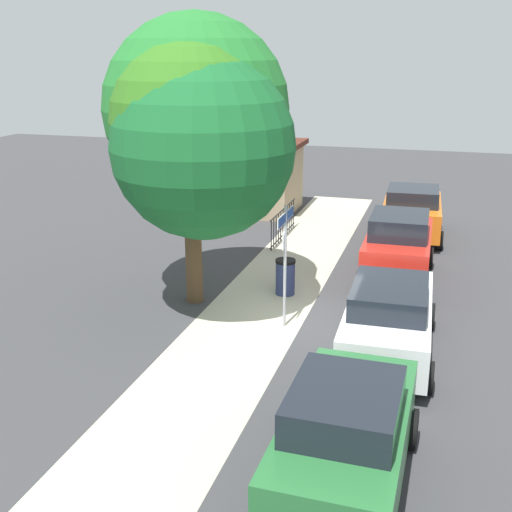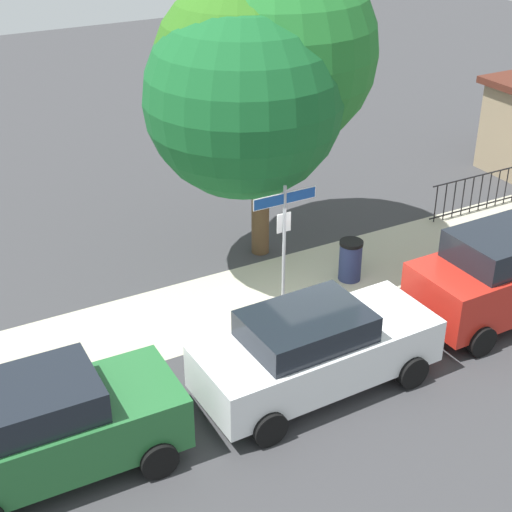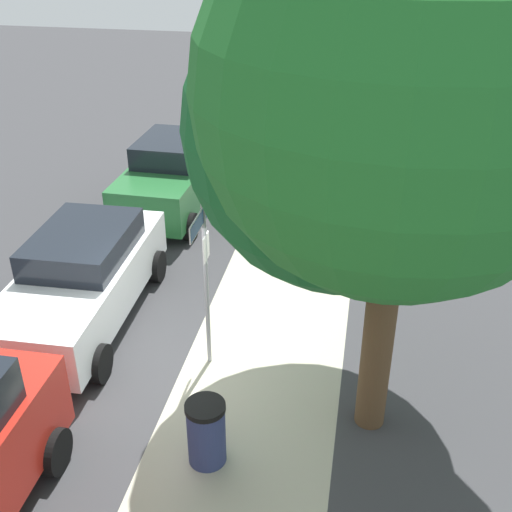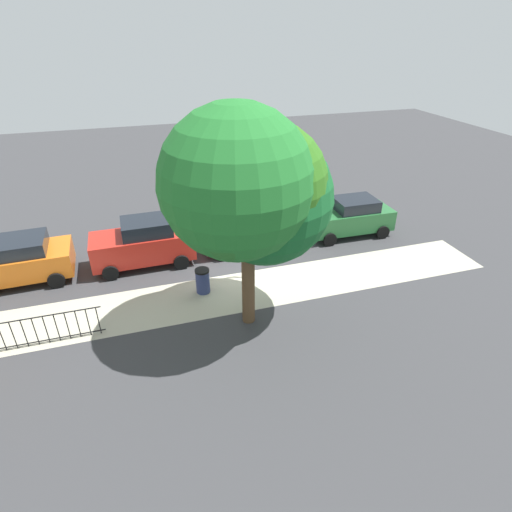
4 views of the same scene
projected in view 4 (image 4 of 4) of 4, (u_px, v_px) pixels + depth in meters
The scene contains 10 objects.
ground_plane at pixel (239, 273), 16.97m from camera, with size 60.00×60.00×0.00m, color #38383A.
sidewalk_strip at pixel (196, 299), 15.37m from camera, with size 24.00×2.60×0.00m, color #B3AE96.
street_sign at pixel (252, 230), 15.72m from camera, with size 1.44×0.07×2.98m.
shade_tree at pixel (252, 191), 12.29m from camera, with size 5.51×5.02×7.25m.
car_green at pixel (350, 217), 19.68m from camera, with size 4.05×2.01×1.80m.
car_white at pixel (253, 229), 18.62m from camera, with size 4.60×2.06×1.69m.
car_red at pixel (144, 243), 17.15m from camera, with size 4.16×2.02×2.02m.
car_orange at pixel (17, 261), 16.03m from camera, with size 4.12×2.29×1.81m.
iron_fence at pixel (46, 329), 13.01m from camera, with size 3.45×0.04×1.07m.
trash_bin at pixel (203, 281), 15.56m from camera, with size 0.55×0.55×0.98m.
Camera 4 is at (3.58, 13.99, 8.96)m, focal length 28.96 mm.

